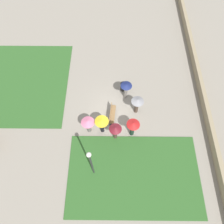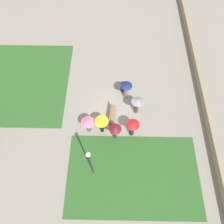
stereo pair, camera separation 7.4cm
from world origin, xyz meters
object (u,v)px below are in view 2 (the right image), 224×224
trash_bin (123,87)px  crowd_person_navy (126,88)px  park_bench (112,114)px  crowd_person_pink (88,124)px  crowd_person_grey (137,103)px  lamp_post (90,162)px  crowd_person_red (133,127)px  crowd_person_maroon (115,130)px  crowd_person_yellow (102,123)px

trash_bin → crowd_person_navy: (-0.81, -0.20, 0.89)m
park_bench → crowd_person_pink: bearing=131.7°
crowd_person_grey → trash_bin: bearing=38.3°
park_bench → crowd_person_pink: size_ratio=1.05×
lamp_post → crowd_person_red: bearing=-42.5°
lamp_post → crowd_person_maroon: bearing=-28.7°
trash_bin → crowd_person_navy: crowd_person_navy is taller
crowd_person_navy → crowd_person_yellow: size_ratio=0.98×
lamp_post → crowd_person_yellow: 3.84m
crowd_person_grey → crowd_person_maroon: crowd_person_grey is taller
lamp_post → trash_bin: (7.75, -2.34, -2.42)m
crowd_person_pink → crowd_person_maroon: bearing=-20.6°
park_bench → crowd_person_yellow: 1.81m
trash_bin → crowd_person_maroon: bearing=171.4°
crowd_person_navy → crowd_person_maroon: crowd_person_navy is taller
crowd_person_yellow → crowd_person_maroon: (-0.56, -1.06, -0.05)m
lamp_post → crowd_person_yellow: lamp_post is taller
crowd_person_grey → crowd_person_yellow: size_ratio=1.00×
trash_bin → crowd_person_pink: crowd_person_pink is taller
park_bench → crowd_person_grey: bearing=-69.8°
crowd_person_navy → crowd_person_maroon: 4.10m
crowd_person_maroon → trash_bin: bearing=124.3°
crowd_person_grey → crowd_person_maroon: 3.05m
lamp_post → crowd_person_pink: size_ratio=2.55×
crowd_person_navy → trash_bin: bearing=56.7°
park_bench → lamp_post: bearing=170.7°
lamp_post → crowd_person_red: (3.26, -2.98, -1.52)m
crowd_person_maroon → crowd_person_red: (0.31, -1.37, -0.01)m
crowd_person_yellow → crowd_person_pink: (0.00, 1.09, -0.13)m
park_bench → trash_bin: size_ratio=2.11×
crowd_person_grey → crowd_person_maroon: size_ratio=1.05×
park_bench → crowd_person_yellow: crowd_person_yellow is taller
park_bench → crowd_person_pink: 2.43m
crowd_person_grey → crowd_person_red: size_ratio=0.98×
trash_bin → crowd_person_red: (-4.50, -0.64, 0.89)m
park_bench → crowd_person_navy: (2.08, -1.22, 0.85)m
park_bench → crowd_person_navy: crowd_person_navy is taller
crowd_person_pink → lamp_post: bearing=-87.1°
crowd_person_grey → crowd_person_yellow: (-1.89, 2.88, -0.02)m
lamp_post → crowd_person_maroon: 3.68m
crowd_person_red → crowd_person_grey: bearing=-169.6°
crowd_person_navy → crowd_person_grey: (-1.54, -0.89, 0.09)m
crowd_person_maroon → crowd_person_yellow: bearing=-165.0°
trash_bin → crowd_person_navy: 1.22m
crowd_person_grey → crowd_person_yellow: bearing=136.7°
crowd_person_pink → crowd_person_yellow: bearing=-6.1°
trash_bin → crowd_person_grey: bearing=-155.2°
park_bench → trash_bin: (2.90, -1.02, -0.03)m
crowd_person_navy → crowd_person_pink: size_ratio=1.07×
trash_bin → crowd_person_navy: bearing=-166.5°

